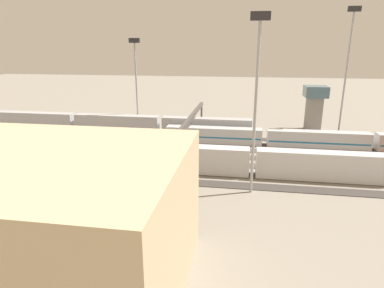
{
  "coord_description": "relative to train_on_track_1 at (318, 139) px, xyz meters",
  "views": [
    {
      "loc": [
        -8.94,
        66.22,
        22.39
      ],
      "look_at": [
        1.58,
        -0.03,
        2.5
      ],
      "focal_mm": 30.45,
      "sensor_mm": 36.0,
      "label": 1
    }
  ],
  "objects": [
    {
      "name": "train_on_track_5",
      "position": [
        27.37,
        20.0,
        0.64
      ],
      "size": [
        119.8,
        3.0,
        5.0
      ],
      "color": "silver",
      "rests_on": "ground_plane"
    },
    {
      "name": "track_bed_3",
      "position": [
        26.35,
        10.0,
        -1.92
      ],
      "size": [
        140.0,
        2.8,
        0.12
      ],
      "primitive_type": "cube",
      "color": "#4C443D",
      "rests_on": "ground_plane"
    },
    {
      "name": "light_mast_0",
      "position": [
        -6.34,
        -7.08,
        17.61
      ],
      "size": [
        2.8,
        0.7,
        31.37
      ],
      "color": "#9EA0A5",
      "rests_on": "ground_plane"
    },
    {
      "name": "train_on_track_0",
      "position": [
        50.72,
        -5.0,
        0.64
      ],
      "size": [
        71.4,
        3.0,
        5.0
      ],
      "color": "#B7BABF",
      "rests_on": "ground_plane"
    },
    {
      "name": "train_on_track_1",
      "position": [
        0.0,
        0.0,
        0.0
      ],
      "size": [
        71.4,
        3.06,
        3.8
      ],
      "color": "silver",
      "rests_on": "ground_plane"
    },
    {
      "name": "track_bed_2",
      "position": [
        26.35,
        5.0,
        -1.92
      ],
      "size": [
        140.0,
        2.8,
        0.12
      ],
      "primitive_type": "cube",
      "color": "#4C443D",
      "rests_on": "ground_plane"
    },
    {
      "name": "track_bed_0",
      "position": [
        26.35,
        -5.0,
        -1.92
      ],
      "size": [
        140.0,
        2.8,
        0.12
      ],
      "primitive_type": "cube",
      "color": "#3D3833",
      "rests_on": "ground_plane"
    },
    {
      "name": "ground_plane",
      "position": [
        26.35,
        10.0,
        -1.98
      ],
      "size": [
        400.0,
        400.0,
        0.0
      ],
      "primitive_type": "plane",
      "color": "gray"
    },
    {
      "name": "track_bed_1",
      "position": [
        26.35,
        0.0,
        -1.92
      ],
      "size": [
        140.0,
        2.8,
        0.12
      ],
      "primitive_type": "cube",
      "color": "#3D3833",
      "rests_on": "ground_plane"
    },
    {
      "name": "track_bed_6",
      "position": [
        26.35,
        25.0,
        -1.92
      ],
      "size": [
        140.0,
        2.8,
        0.12
      ],
      "primitive_type": "cube",
      "color": "#3D3833",
      "rests_on": "ground_plane"
    },
    {
      "name": "track_bed_5",
      "position": [
        26.35,
        20.0,
        -1.92
      ],
      "size": [
        140.0,
        2.8,
        0.12
      ],
      "primitive_type": "cube",
      "color": "#4C443D",
      "rests_on": "ground_plane"
    },
    {
      "name": "control_tower",
      "position": [
        -2.23,
        -18.12,
        5.25
      ],
      "size": [
        6.0,
        6.0,
        12.3
      ],
      "color": "gray",
      "rests_on": "ground_plane"
    },
    {
      "name": "light_mast_2",
      "position": [
        45.82,
        -8.02,
        14.03
      ],
      "size": [
        2.8,
        0.7,
        24.79
      ],
      "color": "#9EA0A5",
      "rests_on": "ground_plane"
    },
    {
      "name": "signal_gantry",
      "position": [
        28.11,
        10.0,
        5.67
      ],
      "size": [
        0.7,
        35.0,
        8.8
      ],
      "color": "#4C4742",
      "rests_on": "ground_plane"
    },
    {
      "name": "light_mast_1",
      "position": [
        15.58,
        27.11,
        15.36
      ],
      "size": [
        2.8,
        0.7,
        27.23
      ],
      "color": "#9EA0A5",
      "rests_on": "ground_plane"
    },
    {
      "name": "track_bed_4",
      "position": [
        26.35,
        15.0,
        -1.92
      ],
      "size": [
        140.0,
        2.8,
        0.12
      ],
      "primitive_type": "cube",
      "color": "#4C443D",
      "rests_on": "ground_plane"
    }
  ]
}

